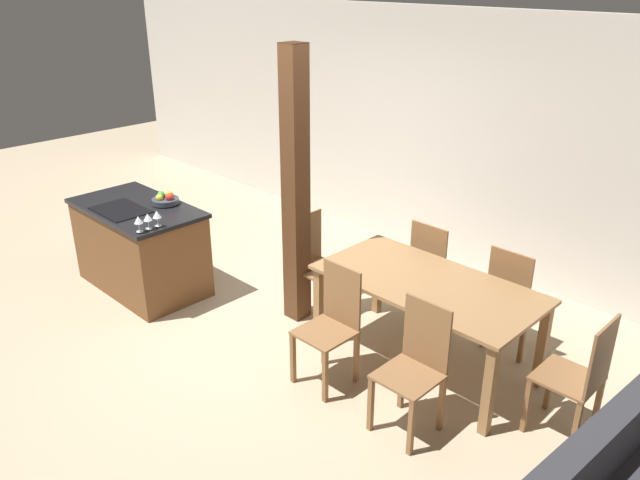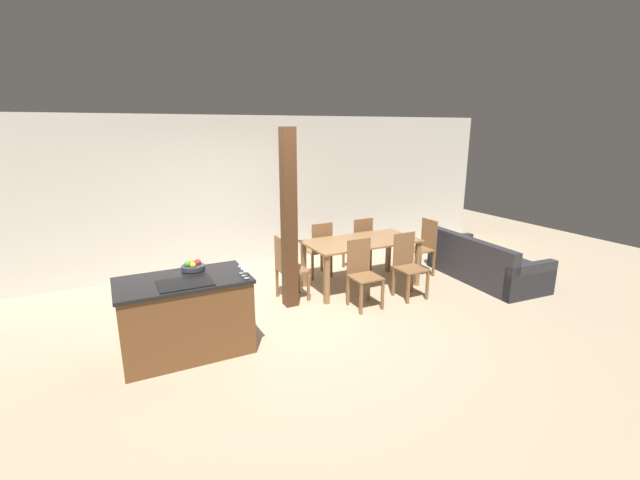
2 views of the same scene
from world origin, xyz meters
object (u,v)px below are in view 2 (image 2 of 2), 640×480
dining_chair_far_left (319,249)px  dining_chair_foot_end (423,246)px  wine_glass_middle (244,266)px  dining_chair_far_right (359,243)px  kitchen_island (186,316)px  dining_table (361,246)px  dining_chair_near_right (408,264)px  wine_glass_near (246,269)px  timber_post (289,220)px  dining_chair_head_end (287,267)px  couch (484,265)px  wine_glass_far (241,264)px  dining_chair_near_left (363,272)px  fruit_bowl (193,266)px

dining_chair_far_left → dining_chair_foot_end: 1.80m
wine_glass_middle → dining_chair_far_right: (2.66, 1.81, -0.50)m
kitchen_island → dining_table: kitchen_island is taller
wine_glass_middle → dining_chair_near_right: size_ratio=0.15×
wine_glass_near → dining_chair_far_right: (2.66, 1.90, -0.50)m
dining_chair_far_right → timber_post: size_ratio=0.39×
dining_chair_head_end → couch: 3.36m
dining_chair_far_left → dining_chair_foot_end: size_ratio=1.00×
dining_table → wine_glass_far: bearing=-155.4°
dining_table → dining_chair_near_right: dining_chair_near_right is taller
dining_chair_far_right → wine_glass_near: bearing=35.6°
kitchen_island → dining_chair_near_left: 2.49m
dining_chair_near_right → dining_chair_near_left: bearing=180.0°
dining_chair_far_left → wine_glass_far: bearing=42.8°
dining_chair_far_right → couch: size_ratio=0.48×
dining_chair_far_left → fruit_bowl: bearing=29.9°
kitchen_island → wine_glass_near: size_ratio=9.60×
wine_glass_middle → dining_chair_head_end: bearing=48.8°
kitchen_island → dining_chair_far_right: (3.29, 1.58, 0.06)m
dining_table → dining_chair_foot_end: size_ratio=1.85×
dining_table → dining_chair_far_right: (0.40, 0.68, -0.16)m
dining_chair_foot_end → couch: dining_chair_foot_end is taller
kitchen_island → dining_chair_foot_end: dining_chair_foot_end is taller
wine_glass_far → dining_chair_foot_end: bearing=16.3°
timber_post → dining_chair_near_right: bearing=-15.9°
wine_glass_middle → wine_glass_far: size_ratio=1.00×
kitchen_island → timber_post: timber_post is taller
wine_glass_far → couch: size_ratio=0.07×
dining_chair_head_end → timber_post: (-0.04, -0.19, 0.75)m
wine_glass_far → dining_chair_far_left: size_ratio=0.15×
wine_glass_far → dining_chair_near_right: bearing=7.5°
dining_chair_near_left → dining_chair_far_left: 1.36m
dining_table → dining_chair_head_end: 1.28m
wine_glass_near → couch: (4.27, 0.54, -0.75)m
wine_glass_near → couch: bearing=7.2°
fruit_bowl → dining_chair_far_left: 2.71m
dining_table → dining_chair_near_right: (0.40, -0.68, -0.16)m
wine_glass_middle → dining_chair_foot_end: size_ratio=0.15×
dining_chair_near_left → dining_chair_foot_end: same height
wine_glass_middle → dining_chair_near_left: (1.85, 0.44, -0.50)m
dining_table → dining_chair_far_right: size_ratio=1.85×
fruit_bowl → dining_chair_near_left: bearing=-0.7°
dining_chair_near_right → wine_glass_far: bearing=-172.5°
wine_glass_middle → dining_table: wine_glass_middle is taller
dining_chair_near_left → dining_chair_head_end: (-0.87, 0.68, 0.00)m
wine_glass_middle → dining_chair_far_left: size_ratio=0.15×
kitchen_island → dining_chair_far_left: bearing=32.4°
wine_glass_near → dining_chair_far_left: (1.85, 1.90, -0.50)m
wine_glass_middle → dining_chair_far_left: bearing=44.3°
dining_chair_head_end → wine_glass_near: bearing=141.1°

